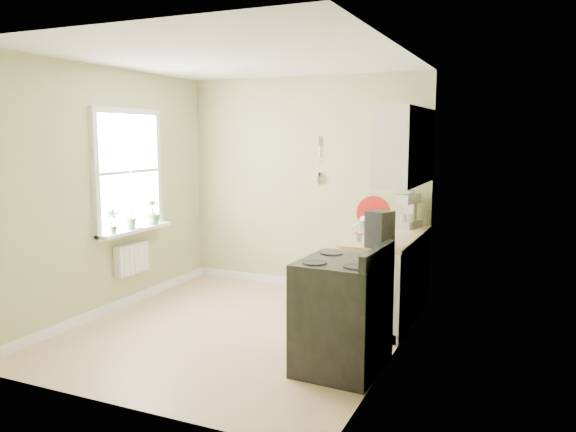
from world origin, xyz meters
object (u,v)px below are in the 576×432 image
at_px(stove, 342,314).
at_px(stand_mixer, 408,212).
at_px(kettle, 364,225).
at_px(coffee_maker, 380,230).

xyz_separation_m(stove, stand_mixer, (0.10, 2.05, 0.61)).
bearing_deg(kettle, coffee_maker, -60.99).
bearing_deg(stove, coffee_maker, 83.43).
bearing_deg(stand_mixer, coffee_maker, -90.47).
bearing_deg(stove, stand_mixer, 87.12).
height_order(stove, coffee_maker, coffee_maker).
bearing_deg(stand_mixer, kettle, -116.41).
height_order(stove, stand_mixer, stand_mixer).
distance_m(stove, stand_mixer, 2.15).
bearing_deg(kettle, stand_mixer, 63.59).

